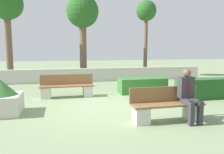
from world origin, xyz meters
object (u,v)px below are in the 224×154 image
object	(u,v)px
tree_leftmost	(7,7)
tree_center_right	(146,14)
bench_left_side	(67,88)
person_seated_man	(189,93)
tree_center_left	(83,14)
planter_corner_left	(0,98)
bench_front	(167,108)

from	to	relation	value
tree_leftmost	tree_center_right	world-z (taller)	tree_leftmost
bench_left_side	person_seated_man	xyz separation A→B (m)	(2.93, -3.64, 0.40)
tree_center_right	bench_left_side	bearing A→B (deg)	-134.18
bench_left_side	tree_center_left	world-z (taller)	tree_center_left
tree_leftmost	tree_center_right	bearing A→B (deg)	-0.99
tree_center_left	planter_corner_left	bearing A→B (deg)	-112.61
planter_corner_left	tree_center_right	world-z (taller)	tree_center_right
bench_front	tree_leftmost	bearing A→B (deg)	121.23
person_seated_man	tree_center_right	size ratio (longest dim) A/B	0.26
tree_leftmost	person_seated_man	bearing A→B (deg)	-56.89
bench_left_side	tree_center_right	bearing A→B (deg)	52.74
bench_front	tree_center_right	xyz separation A→B (m)	(3.06, 9.13, 3.86)
planter_corner_left	bench_left_side	bearing A→B (deg)	44.69
bench_front	person_seated_man	distance (m)	0.67
planter_corner_left	tree_center_right	xyz separation A→B (m)	(7.38, 7.52, 3.73)
person_seated_man	tree_leftmost	world-z (taller)	tree_leftmost
tree_leftmost	planter_corner_left	bearing A→B (deg)	-80.32
bench_front	person_seated_man	world-z (taller)	person_seated_man
bench_front	tree_center_left	xyz separation A→B (m)	(-1.21, 9.10, 3.69)
planter_corner_left	tree_leftmost	world-z (taller)	tree_leftmost
planter_corner_left	tree_leftmost	bearing A→B (deg)	99.68
bench_front	planter_corner_left	distance (m)	4.61
bench_front	planter_corner_left	size ratio (longest dim) A/B	1.76
person_seated_man	planter_corner_left	world-z (taller)	person_seated_man
bench_front	tree_center_left	bearing A→B (deg)	97.55
person_seated_man	tree_center_right	distance (m)	10.22
bench_left_side	tree_leftmost	size ratio (longest dim) A/B	0.37
tree_leftmost	bench_left_side	bearing A→B (deg)	-60.89
bench_front	tree_leftmost	distance (m)	11.57
bench_left_side	tree_center_left	xyz separation A→B (m)	(1.21, 5.59, 3.68)
tree_leftmost	tree_center_right	distance (m)	8.69
person_seated_man	planter_corner_left	bearing A→B (deg)	160.07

